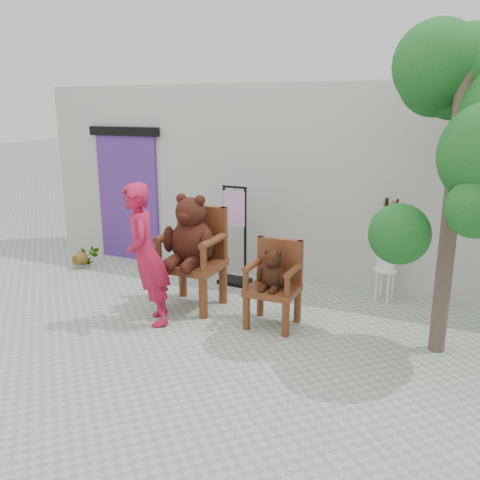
{
  "coord_description": "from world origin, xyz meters",
  "views": [
    {
      "loc": [
        2.39,
        -4.66,
        2.65
      ],
      "look_at": [
        -0.25,
        1.25,
        0.95
      ],
      "focal_mm": 38.0,
      "sensor_mm": 36.0,
      "label": 1
    }
  ],
  "objects_px": {
    "chair_big": "(192,243)",
    "stool_bucket": "(387,256)",
    "cafe_table": "(198,248)",
    "display_stand": "(235,247)",
    "chair_small": "(274,277)",
    "tree": "(479,116)",
    "person": "(146,256)"
  },
  "relations": [
    {
      "from": "cafe_table",
      "to": "tree",
      "type": "height_order",
      "value": "tree"
    },
    {
      "from": "person",
      "to": "tree",
      "type": "relative_size",
      "value": 0.5
    },
    {
      "from": "person",
      "to": "display_stand",
      "type": "height_order",
      "value": "person"
    },
    {
      "from": "person",
      "to": "cafe_table",
      "type": "xyz_separation_m",
      "value": [
        -0.35,
        1.94,
        -0.45
      ]
    },
    {
      "from": "chair_big",
      "to": "tree",
      "type": "height_order",
      "value": "tree"
    },
    {
      "from": "cafe_table",
      "to": "display_stand",
      "type": "distance_m",
      "value": 0.74
    },
    {
      "from": "stool_bucket",
      "to": "chair_big",
      "type": "bearing_deg",
      "value": -151.05
    },
    {
      "from": "chair_small",
      "to": "display_stand",
      "type": "relative_size",
      "value": 0.7
    },
    {
      "from": "chair_big",
      "to": "stool_bucket",
      "type": "xyz_separation_m",
      "value": [
        2.35,
        1.3,
        -0.25
      ]
    },
    {
      "from": "person",
      "to": "stool_bucket",
      "type": "distance_m",
      "value": 3.3
    },
    {
      "from": "chair_small",
      "to": "display_stand",
      "type": "height_order",
      "value": "display_stand"
    },
    {
      "from": "tree",
      "to": "display_stand",
      "type": "bearing_deg",
      "value": 162.76
    },
    {
      "from": "stool_bucket",
      "to": "tree",
      "type": "bearing_deg",
      "value": -52.05
    },
    {
      "from": "chair_small",
      "to": "stool_bucket",
      "type": "height_order",
      "value": "stool_bucket"
    },
    {
      "from": "person",
      "to": "tree",
      "type": "xyz_separation_m",
      "value": [
        3.53,
        0.82,
        1.67
      ]
    },
    {
      "from": "display_stand",
      "to": "tree",
      "type": "relative_size",
      "value": 0.43
    },
    {
      "from": "chair_small",
      "to": "tree",
      "type": "bearing_deg",
      "value": 5.74
    },
    {
      "from": "cafe_table",
      "to": "chair_big",
      "type": "bearing_deg",
      "value": -64.12
    },
    {
      "from": "chair_small",
      "to": "stool_bucket",
      "type": "distance_m",
      "value": 1.83
    },
    {
      "from": "cafe_table",
      "to": "stool_bucket",
      "type": "height_order",
      "value": "stool_bucket"
    },
    {
      "from": "display_stand",
      "to": "stool_bucket",
      "type": "bearing_deg",
      "value": 9.32
    },
    {
      "from": "cafe_table",
      "to": "stool_bucket",
      "type": "bearing_deg",
      "value": 1.96
    },
    {
      "from": "chair_small",
      "to": "person",
      "type": "bearing_deg",
      "value": -157.03
    },
    {
      "from": "display_stand",
      "to": "tree",
      "type": "xyz_separation_m",
      "value": [
        3.18,
        -0.99,
        1.97
      ]
    },
    {
      "from": "person",
      "to": "tree",
      "type": "distance_m",
      "value": 3.99
    },
    {
      "from": "person",
      "to": "stool_bucket",
      "type": "xyz_separation_m",
      "value": [
        2.58,
        2.04,
        -0.25
      ]
    },
    {
      "from": "person",
      "to": "stool_bucket",
      "type": "relative_size",
      "value": 1.22
    },
    {
      "from": "chair_big",
      "to": "stool_bucket",
      "type": "relative_size",
      "value": 1.07
    },
    {
      "from": "person",
      "to": "chair_big",
      "type": "bearing_deg",
      "value": 126.84
    },
    {
      "from": "cafe_table",
      "to": "tree",
      "type": "bearing_deg",
      "value": -16.08
    },
    {
      "from": "chair_small",
      "to": "chair_big",
      "type": "bearing_deg",
      "value": 173.95
    },
    {
      "from": "chair_big",
      "to": "stool_bucket",
      "type": "height_order",
      "value": "chair_big"
    }
  ]
}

